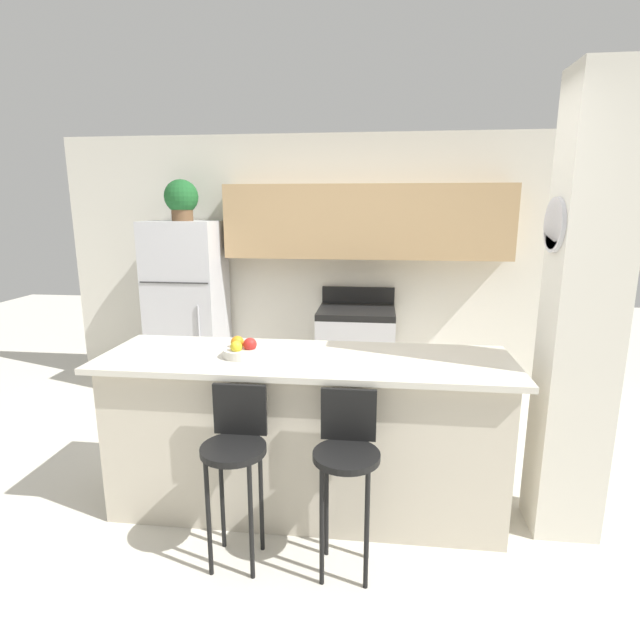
# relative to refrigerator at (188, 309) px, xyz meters

# --- Properties ---
(ground_plane) EXTENTS (14.00, 14.00, 0.00)m
(ground_plane) POSITION_rel_refrigerator_xyz_m (1.46, -1.86, -0.86)
(ground_plane) COLOR beige
(wall_back) EXTENTS (5.60, 0.38, 2.55)m
(wall_back) POSITION_rel_refrigerator_xyz_m (1.58, 0.28, 0.60)
(wall_back) COLOR silver
(wall_back) RESTS_ON ground_plane
(pillar_right) EXTENTS (0.38, 0.32, 2.55)m
(pillar_right) POSITION_rel_refrigerator_xyz_m (2.98, -1.89, 0.42)
(pillar_right) COLOR silver
(pillar_right) RESTS_ON ground_plane
(counter_bar) EXTENTS (2.46, 0.76, 0.99)m
(counter_bar) POSITION_rel_refrigerator_xyz_m (1.46, -1.86, -0.36)
(counter_bar) COLOR beige
(counter_bar) RESTS_ON ground_plane
(refrigerator) EXTENTS (0.69, 0.63, 1.73)m
(refrigerator) POSITION_rel_refrigerator_xyz_m (0.00, 0.00, 0.00)
(refrigerator) COLOR silver
(refrigerator) RESTS_ON ground_plane
(stove_range) EXTENTS (0.73, 0.66, 1.07)m
(stove_range) POSITION_rel_refrigerator_xyz_m (1.68, -0.01, -0.40)
(stove_range) COLOR silver
(stove_range) RESTS_ON ground_plane
(bar_stool_left) EXTENTS (0.34, 0.34, 0.95)m
(bar_stool_left) POSITION_rel_refrigerator_xyz_m (1.17, -2.38, -0.23)
(bar_stool_left) COLOR black
(bar_stool_left) RESTS_ON ground_plane
(bar_stool_right) EXTENTS (0.34, 0.34, 0.95)m
(bar_stool_right) POSITION_rel_refrigerator_xyz_m (1.74, -2.38, -0.23)
(bar_stool_right) COLOR black
(bar_stool_right) RESTS_ON ground_plane
(potted_plant_on_fridge) EXTENTS (0.32, 0.32, 0.39)m
(potted_plant_on_fridge) POSITION_rel_refrigerator_xyz_m (-0.00, 0.00, 1.07)
(potted_plant_on_fridge) COLOR brown
(potted_plant_on_fridge) RESTS_ON refrigerator
(fruit_bowl) EXTENTS (0.22, 0.22, 0.12)m
(fruit_bowl) POSITION_rel_refrigerator_xyz_m (1.08, -1.90, 0.17)
(fruit_bowl) COLOR silver
(fruit_bowl) RESTS_ON counter_bar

